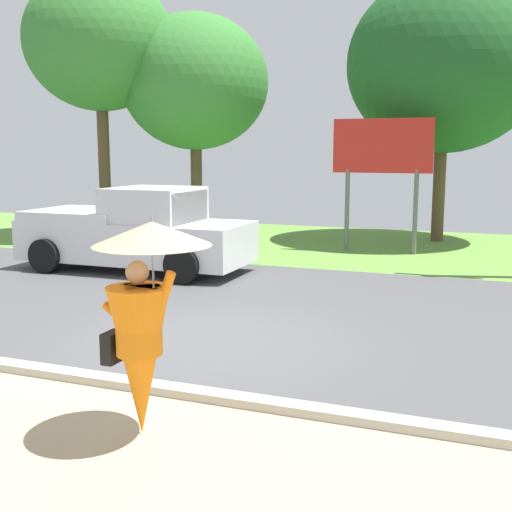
% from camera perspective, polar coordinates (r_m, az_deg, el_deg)
% --- Properties ---
extents(ground_plane, '(40.00, 22.00, 0.20)m').
position_cam_1_polar(ground_plane, '(12.02, 1.75, -3.89)').
color(ground_plane, '#4C4C4F').
extents(monk_pedestrian, '(1.12, 1.10, 2.13)m').
position_cam_1_polar(monk_pedestrian, '(6.16, -9.95, -5.53)').
color(monk_pedestrian, orange).
rests_on(monk_pedestrian, ground_plane).
extents(pickup_truck, '(5.20, 2.28, 1.88)m').
position_cam_1_polar(pickup_truck, '(14.81, -10.50, 2.10)').
color(pickup_truck, silver).
rests_on(pickup_truck, ground_plane).
extents(roadside_billboard, '(2.60, 0.12, 3.50)m').
position_cam_1_polar(roadside_billboard, '(17.30, 11.08, 8.69)').
color(roadside_billboard, slate).
rests_on(roadside_billboard, ground_plane).
extents(tree_left_far, '(5.60, 5.60, 7.68)m').
position_cam_1_polar(tree_left_far, '(20.08, 16.32, 15.95)').
color(tree_left_far, brown).
rests_on(tree_left_far, ground_plane).
extents(tree_center_back, '(4.53, 4.53, 7.99)m').
position_cam_1_polar(tree_center_back, '(21.10, -13.63, 17.84)').
color(tree_center_back, brown).
rests_on(tree_center_back, ground_plane).
extents(tree_right_mid, '(4.56, 4.56, 6.84)m').
position_cam_1_polar(tree_right_mid, '(20.82, -5.40, 14.99)').
color(tree_right_mid, brown).
rests_on(tree_right_mid, ground_plane).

